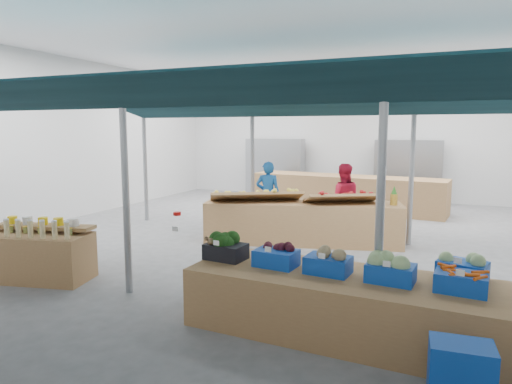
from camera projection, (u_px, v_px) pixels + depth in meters
floor at (285, 238)px, 9.89m from camera, size 13.00×13.00×0.00m
hall at (306, 117)px, 10.84m from camera, size 13.00×13.00×13.00m
pole_grid at (294, 161)px, 7.75m from camera, size 10.00×4.60×3.00m
awnings at (295, 103)px, 7.62m from camera, size 9.50×7.08×0.30m
back_shelving_left at (275, 168)px, 16.19m from camera, size 2.00×0.50×2.00m
back_shelving_right at (408, 172)px, 14.45m from camera, size 2.00×0.50×2.00m
bottle_shelf at (39, 254)px, 7.16m from camera, size 1.76×1.32×1.01m
veg_counter at (344, 305)px, 5.21m from camera, size 3.65×1.36×0.70m
fruit_counter at (302, 222)px, 9.46m from camera, size 4.11×1.92×0.86m
far_counter at (346, 193)px, 13.36m from camera, size 5.68×1.71×1.01m
crate_stack at (460, 378)px, 3.76m from camera, size 0.53×0.39×0.61m
vendor_left at (268, 195)px, 10.88m from camera, size 0.66×0.52×1.60m
vendor_right at (343, 199)px, 10.18m from camera, size 0.90×0.78×1.60m
crate_broccoli at (226, 247)px, 5.81m from camera, size 0.53×0.43×0.35m
crate_beets at (276, 255)px, 5.51m from camera, size 0.53×0.43×0.29m
crate_celeriac at (328, 261)px, 5.23m from camera, size 0.53×0.43×0.31m
crate_cabbage at (391, 268)px, 4.93m from camera, size 0.53×0.43×0.35m
crate_carrots at (461, 281)px, 4.64m from camera, size 0.53×0.43×0.29m
sparrow at (210, 241)px, 5.75m from camera, size 0.12×0.09×0.11m
pole_ribbon at (177, 215)px, 6.77m from camera, size 0.12×0.12×0.28m
apple_heap_yellow at (256, 194)px, 9.43m from camera, size 2.00×1.53×0.27m
apple_heap_red at (343, 196)px, 9.17m from camera, size 1.65×1.34×0.27m
pineapple at (394, 196)px, 9.02m from camera, size 0.14×0.14×0.39m
crate_extra at (463, 266)px, 5.03m from camera, size 0.57×0.47×0.32m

